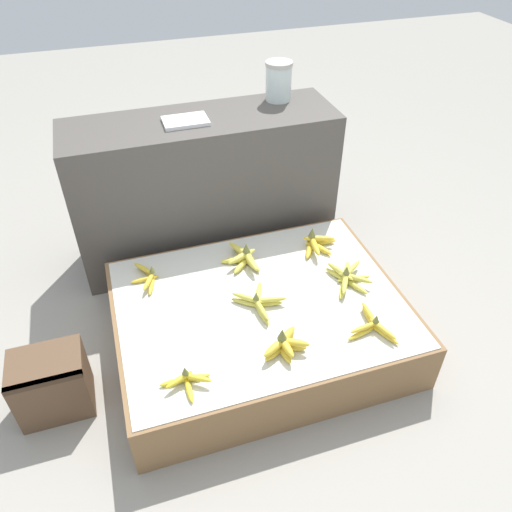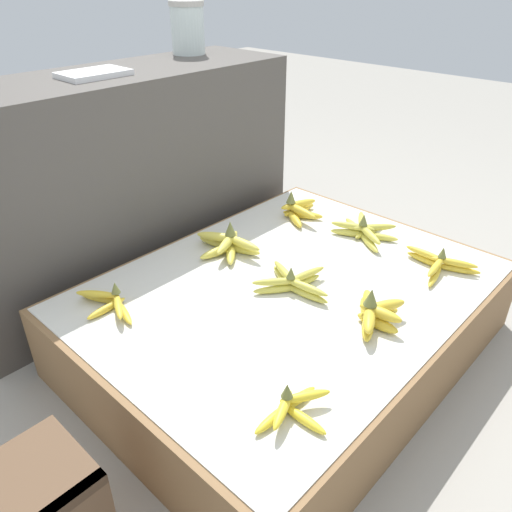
% 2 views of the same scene
% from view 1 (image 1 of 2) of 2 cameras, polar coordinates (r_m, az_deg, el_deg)
% --- Properties ---
extents(ground_plane, '(10.00, 10.00, 0.00)m').
position_cam_1_polar(ground_plane, '(2.42, 0.39, -9.65)').
color(ground_plane, gray).
extents(display_platform, '(1.28, 0.98, 0.26)m').
position_cam_1_polar(display_platform, '(2.32, 0.41, -7.55)').
color(display_platform, olive).
rests_on(display_platform, ground_plane).
extents(back_vendor_table, '(1.37, 0.42, 0.80)m').
position_cam_1_polar(back_vendor_table, '(2.73, -5.81, 7.62)').
color(back_vendor_table, '#4C4742').
rests_on(back_vendor_table, ground_plane).
extents(wooden_crate, '(0.29, 0.21, 0.28)m').
position_cam_1_polar(wooden_crate, '(2.24, -22.29, -13.36)').
color(wooden_crate, brown).
rests_on(wooden_crate, ground_plane).
extents(banana_bunch_front_left, '(0.19, 0.13, 0.08)m').
position_cam_1_polar(banana_bunch_front_left, '(1.94, -7.92, -13.90)').
color(banana_bunch_front_left, yellow).
rests_on(banana_bunch_front_left, display_platform).
extents(banana_bunch_front_midleft, '(0.20, 0.17, 0.11)m').
position_cam_1_polar(banana_bunch_front_midleft, '(2.02, 3.31, -10.06)').
color(banana_bunch_front_midleft, gold).
rests_on(banana_bunch_front_midleft, display_platform).
extents(banana_bunch_front_midright, '(0.20, 0.25, 0.08)m').
position_cam_1_polar(banana_bunch_front_midright, '(2.15, 13.17, -7.74)').
color(banana_bunch_front_midright, gold).
rests_on(banana_bunch_front_midright, display_platform).
extents(banana_bunch_middle_midleft, '(0.24, 0.25, 0.08)m').
position_cam_1_polar(banana_bunch_middle_midleft, '(2.19, 0.27, -5.23)').
color(banana_bunch_middle_midleft, gold).
rests_on(banana_bunch_middle_midleft, display_platform).
extents(banana_bunch_middle_midright, '(0.21, 0.25, 0.09)m').
position_cam_1_polar(banana_bunch_middle_midright, '(2.35, 10.41, -2.42)').
color(banana_bunch_middle_midright, gold).
rests_on(banana_bunch_middle_midright, display_platform).
extents(banana_bunch_back_left, '(0.13, 0.24, 0.08)m').
position_cam_1_polar(banana_bunch_back_left, '(2.38, -12.32, -2.29)').
color(banana_bunch_back_left, gold).
rests_on(banana_bunch_back_left, display_platform).
extents(banana_bunch_back_midleft, '(0.18, 0.26, 0.11)m').
position_cam_1_polar(banana_bunch_back_midleft, '(2.41, -1.43, -0.15)').
color(banana_bunch_back_midleft, '#DBCC4C').
rests_on(banana_bunch_back_midleft, display_platform).
extents(banana_bunch_back_midright, '(0.21, 0.17, 0.11)m').
position_cam_1_polar(banana_bunch_back_midright, '(2.52, 6.89, 1.44)').
color(banana_bunch_back_midright, gold).
rests_on(banana_bunch_back_midright, display_platform).
extents(glass_jar, '(0.14, 0.14, 0.20)m').
position_cam_1_polar(glass_jar, '(2.71, 2.60, 19.36)').
color(glass_jar, silver).
rests_on(glass_jar, back_vendor_table).
extents(foam_tray_white, '(0.21, 0.14, 0.02)m').
position_cam_1_polar(foam_tray_white, '(2.50, -8.06, 15.03)').
color(foam_tray_white, white).
rests_on(foam_tray_white, back_vendor_table).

